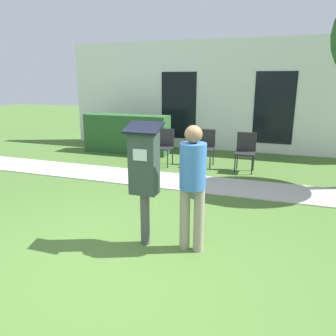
{
  "coord_description": "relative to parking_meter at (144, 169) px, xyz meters",
  "views": [
    {
      "loc": [
        1.64,
        -3.01,
        2.09
      ],
      "look_at": [
        0.38,
        0.6,
        1.05
      ],
      "focal_mm": 35.0,
      "sensor_mm": 36.0,
      "label": 1
    }
  ],
  "objects": [
    {
      "name": "parking_meter",
      "position": [
        0.0,
        0.0,
        0.0
      ],
      "size": [
        0.44,
        0.31,
        1.59
      ],
      "color": "#4C4C4C",
      "rests_on": "ground"
    },
    {
      "name": "person_standing",
      "position": [
        0.61,
        0.06,
        -0.09
      ],
      "size": [
        0.32,
        0.32,
        1.58
      ],
      "rotation": [
        0.0,
        0.0,
        0.37
      ],
      "color": "gray",
      "rests_on": "ground"
    },
    {
      "name": "outdoor_chair_right",
      "position": [
        0.82,
        4.03,
        -0.49
      ],
      "size": [
        0.44,
        0.44,
        0.9
      ],
      "rotation": [
        0.0,
        0.0,
        0.4
      ],
      "color": "#262628",
      "rests_on": "ground"
    },
    {
      "name": "hedge_row",
      "position": [
        -2.69,
        4.96,
        -0.47
      ],
      "size": [
        2.51,
        0.6,
        1.1
      ],
      "color": "#285628",
      "rests_on": "ground"
    },
    {
      "name": "outdoor_chair_middle",
      "position": [
        -0.17,
        4.21,
        -0.49
      ],
      "size": [
        0.44,
        0.44,
        0.9
      ],
      "rotation": [
        0.0,
        0.0,
        0.02
      ],
      "color": "#262628",
      "rests_on": "ground"
    },
    {
      "name": "ground_plane",
      "position": [
        -0.08,
        -0.57,
        -1.02
      ],
      "size": [
        40.0,
        40.0,
        0.0
      ],
      "primitive_type": "plane",
      "color": "#476B2D"
    },
    {
      "name": "sidewalk",
      "position": [
        -0.08,
        2.7,
        -1.01
      ],
      "size": [
        12.0,
        1.1,
        0.02
      ],
      "color": "#B7B2A8",
      "rests_on": "ground"
    },
    {
      "name": "outdoor_chair_left",
      "position": [
        -1.17,
        3.98,
        -0.49
      ],
      "size": [
        0.44,
        0.44,
        0.9
      ],
      "rotation": [
        0.0,
        0.0,
        -0.11
      ],
      "color": "#262628",
      "rests_on": "ground"
    },
    {
      "name": "building_facade",
      "position": [
        -0.08,
        6.29,
        0.58
      ],
      "size": [
        10.0,
        0.26,
        3.2
      ],
      "color": "white",
      "rests_on": "ground"
    }
  ]
}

